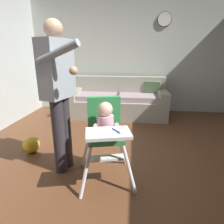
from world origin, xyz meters
The scene contains 7 objects.
ground centered at (0.00, 0.00, -0.05)m, with size 6.33×6.57×0.10m, color brown.
wall_far centered at (0.00, 2.52, 1.29)m, with size 5.53×0.06×2.58m, color #B2B8AF.
couch centered at (-0.27, 2.00, 0.33)m, with size 2.15×0.86×0.86m.
high_chair centered at (-0.22, -0.32, 0.63)m, with size 0.73×0.82×0.93m.
adult_standing centered at (-0.75, -0.18, 0.97)m, with size 0.50×0.58×1.70m.
toy_ball centered at (-1.37, 0.15, 0.12)m, with size 0.24×0.24×0.24m, color gold.
wall_clock centered at (0.68, 2.47, 2.08)m, with size 0.31×0.04×0.31m.
Camera 1 is at (0.06, -2.14, 1.37)m, focal length 30.17 mm.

